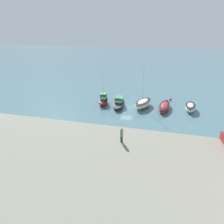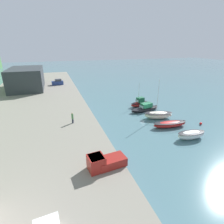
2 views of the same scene
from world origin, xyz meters
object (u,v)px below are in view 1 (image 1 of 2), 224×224
Objects in this scene: moored_boat_4 at (103,100)px; mooring_buoy_0 at (170,99)px; moored_boat_3 at (119,103)px; moored_boat_2 at (143,104)px; moored_boat_1 at (164,107)px; moored_boat_0 at (190,107)px; person_on_quay at (122,135)px.

mooring_buoy_0 is at bearing -166.59° from moored_boat_4.
moored_boat_3 is at bearing 32.82° from mooring_buoy_0.
moored_boat_4 is at bearing 14.85° from moored_boat_2.
moored_boat_2 reaches higher than moored_boat_3.
moored_boat_1 is 13.97× the size of mooring_buoy_0.
moored_boat_3 is (15.04, 0.88, -0.06)m from moored_boat_0.
moored_boat_1 is at bearing 80.20° from mooring_buoy_0.
moored_boat_2 is 8.81m from mooring_buoy_0.
moored_boat_4 is at bearing -12.67° from moored_boat_3.
moored_boat_1 is at bearing -167.68° from moored_boat_2.
moored_boat_0 is 10.23× the size of mooring_buoy_0.
moored_boat_4 is (13.46, -0.02, 0.26)m from moored_boat_1.
moored_boat_1 is at bearing -104.98° from person_on_quay.
moored_boat_4 is at bearing 5.55° from moored_boat_0.
mooring_buoy_0 is (-5.71, -6.68, -0.61)m from moored_boat_2.
moored_boat_0 is 7.43m from mooring_buoy_0.
mooring_buoy_0 is (-14.64, -6.80, -0.63)m from moored_boat_4.
moored_boat_1 is 4.54m from moored_boat_2.
moored_boat_0 is 0.65× the size of moored_boat_3.
moored_boat_0 is 0.60× the size of moored_boat_2.
moored_boat_1 is 0.81× the size of moored_boat_2.
moored_boat_2 is 17.19× the size of mooring_buoy_0.
moored_boat_1 reaches higher than mooring_buoy_0.
moored_boat_2 is (9.78, 0.49, 0.09)m from moored_boat_0.
moored_boat_3 is (9.79, 0.26, 0.09)m from moored_boat_1.
moored_boat_4 is at bearing -65.59° from person_on_quay.
person_on_quay is (-8.47, 18.66, 1.62)m from moored_boat_4.
moored_boat_2 is 18.86m from person_on_quay.
moored_boat_4 is 2.99× the size of person_on_quay.
moored_boat_1 is 6.93m from mooring_buoy_0.
person_on_quay is at bearing 65.70° from moored_boat_0.
moored_boat_0 is at bearing 123.31° from mooring_buoy_0.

